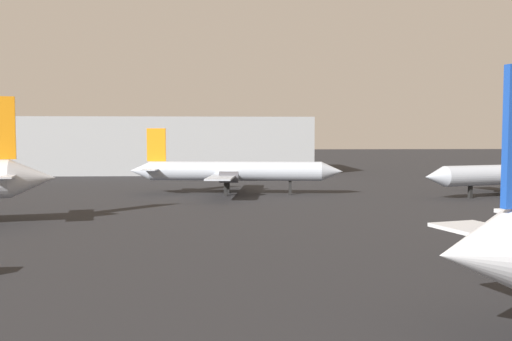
# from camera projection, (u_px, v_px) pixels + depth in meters

# --- Properties ---
(airplane_far_left) EXTENTS (28.86, 21.06, 8.91)m
(airplane_far_left) POSITION_uv_depth(u_px,v_px,m) (233.00, 171.00, 74.48)
(airplane_far_left) COLOR #B2BCCC
(airplane_far_left) RESTS_ON ground_plane
(terminal_building) EXTENTS (60.48, 25.98, 11.63)m
(terminal_building) POSITION_uv_depth(u_px,v_px,m) (168.00, 145.00, 120.77)
(terminal_building) COLOR #999EA3
(terminal_building) RESTS_ON ground_plane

